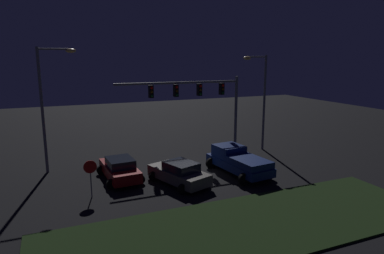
{
  "coord_description": "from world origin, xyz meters",
  "views": [
    {
      "loc": [
        -8.43,
        -21.48,
        7.97
      ],
      "look_at": [
        1.28,
        1.61,
        2.89
      ],
      "focal_mm": 31.82,
      "sensor_mm": 36.0,
      "label": 1
    }
  ],
  "objects_px": {
    "car_sedan": "(179,173)",
    "stop_sign": "(90,172)",
    "pickup_truck": "(237,160)",
    "street_lamp_left": "(49,96)",
    "street_lamp_right": "(260,92)",
    "car_sedan_far": "(120,169)",
    "traffic_signal_gantry": "(200,96)"
  },
  "relations": [
    {
      "from": "traffic_signal_gantry",
      "to": "street_lamp_left",
      "type": "relative_size",
      "value": 1.18
    },
    {
      "from": "car_sedan",
      "to": "street_lamp_left",
      "type": "bearing_deg",
      "value": 32.31
    },
    {
      "from": "traffic_signal_gantry",
      "to": "stop_sign",
      "type": "distance_m",
      "value": 11.26
    },
    {
      "from": "car_sedan_far",
      "to": "traffic_signal_gantry",
      "type": "bearing_deg",
      "value": -70.97
    },
    {
      "from": "pickup_truck",
      "to": "traffic_signal_gantry",
      "type": "xyz_separation_m",
      "value": [
        -0.67,
        4.95,
        4.03
      ]
    },
    {
      "from": "pickup_truck",
      "to": "stop_sign",
      "type": "xyz_separation_m",
      "value": [
        -9.96,
        -0.4,
        0.56
      ]
    },
    {
      "from": "car_sedan",
      "to": "traffic_signal_gantry",
      "type": "height_order",
      "value": "traffic_signal_gantry"
    },
    {
      "from": "car_sedan",
      "to": "street_lamp_left",
      "type": "height_order",
      "value": "street_lamp_left"
    },
    {
      "from": "traffic_signal_gantry",
      "to": "street_lamp_left",
      "type": "bearing_deg",
      "value": 177.54
    },
    {
      "from": "traffic_signal_gantry",
      "to": "stop_sign",
      "type": "bearing_deg",
      "value": -150.04
    },
    {
      "from": "traffic_signal_gantry",
      "to": "street_lamp_left",
      "type": "height_order",
      "value": "street_lamp_left"
    },
    {
      "from": "pickup_truck",
      "to": "car_sedan",
      "type": "height_order",
      "value": "pickup_truck"
    },
    {
      "from": "car_sedan",
      "to": "stop_sign",
      "type": "bearing_deg",
      "value": 70.7
    },
    {
      "from": "traffic_signal_gantry",
      "to": "stop_sign",
      "type": "xyz_separation_m",
      "value": [
        -9.29,
        -5.35,
        -3.47
      ]
    },
    {
      "from": "car_sedan",
      "to": "stop_sign",
      "type": "distance_m",
      "value": 5.52
    },
    {
      "from": "street_lamp_left",
      "to": "street_lamp_right",
      "type": "bearing_deg",
      "value": -2.26
    },
    {
      "from": "car_sedan",
      "to": "stop_sign",
      "type": "xyz_separation_m",
      "value": [
        -5.46,
        0.01,
        0.82
      ]
    },
    {
      "from": "pickup_truck",
      "to": "car_sedan_far",
      "type": "height_order",
      "value": "pickup_truck"
    },
    {
      "from": "car_sedan",
      "to": "street_lamp_right",
      "type": "relative_size",
      "value": 0.58
    },
    {
      "from": "street_lamp_left",
      "to": "pickup_truck",
      "type": "bearing_deg",
      "value": -24.62
    },
    {
      "from": "pickup_truck",
      "to": "street_lamp_left",
      "type": "distance_m",
      "value": 13.77
    },
    {
      "from": "pickup_truck",
      "to": "car_sedan_far",
      "type": "bearing_deg",
      "value": 69.66
    },
    {
      "from": "car_sedan_far",
      "to": "street_lamp_left",
      "type": "height_order",
      "value": "street_lamp_left"
    },
    {
      "from": "street_lamp_right",
      "to": "stop_sign",
      "type": "xyz_separation_m",
      "value": [
        -14.9,
        -5.17,
        -3.59
      ]
    },
    {
      "from": "traffic_signal_gantry",
      "to": "car_sedan",
      "type": "bearing_deg",
      "value": -125.52
    },
    {
      "from": "pickup_truck",
      "to": "car_sedan_far",
      "type": "relative_size",
      "value": 1.24
    },
    {
      "from": "car_sedan_far",
      "to": "traffic_signal_gantry",
      "type": "xyz_separation_m",
      "value": [
        7.18,
        3.02,
        4.29
      ]
    },
    {
      "from": "car_sedan_far",
      "to": "street_lamp_right",
      "type": "height_order",
      "value": "street_lamp_right"
    },
    {
      "from": "traffic_signal_gantry",
      "to": "street_lamp_right",
      "type": "distance_m",
      "value": 5.62
    },
    {
      "from": "car_sedan",
      "to": "traffic_signal_gantry",
      "type": "relative_size",
      "value": 0.46
    },
    {
      "from": "pickup_truck",
      "to": "street_lamp_left",
      "type": "relative_size",
      "value": 0.64
    },
    {
      "from": "street_lamp_right",
      "to": "pickup_truck",
      "type": "bearing_deg",
      "value": -136.03
    }
  ]
}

